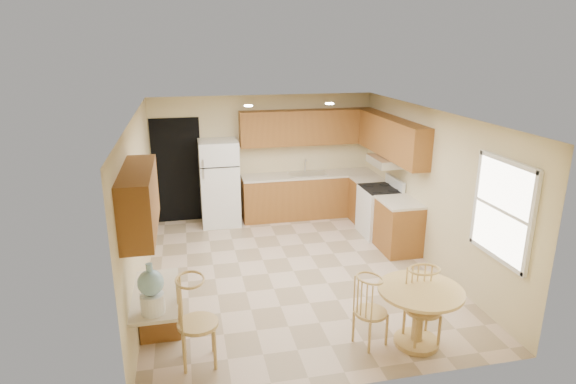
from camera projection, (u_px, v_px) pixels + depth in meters
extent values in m
plane|color=#C7AB90|center=(294.00, 271.00, 7.66)|extent=(5.50, 5.50, 0.00)
cube|color=white|center=(294.00, 114.00, 6.92)|extent=(4.50, 5.50, 0.02)
cube|color=#C6B486|center=(264.00, 157.00, 9.86)|extent=(4.50, 0.02, 2.50)
cube|color=#C6B486|center=(356.00, 280.00, 4.73)|extent=(4.50, 0.02, 2.50)
cube|color=#C6B486|center=(140.00, 207.00, 6.84)|extent=(0.02, 5.50, 2.50)
cube|color=#C6B486|center=(430.00, 187.00, 7.75)|extent=(0.02, 5.50, 2.50)
cube|color=black|center=(177.00, 171.00, 9.55)|extent=(0.90, 0.02, 2.10)
cube|color=#935B25|center=(308.00, 196.00, 10.00)|extent=(2.75, 0.60, 0.87)
cube|color=beige|center=(309.00, 175.00, 9.86)|extent=(2.75, 0.63, 0.04)
cube|color=#935B25|center=(367.00, 201.00, 9.66)|extent=(0.60, 0.59, 0.87)
cube|color=beige|center=(369.00, 180.00, 9.53)|extent=(0.63, 0.59, 0.04)
cube|color=#935B25|center=(398.00, 227.00, 8.30)|extent=(0.60, 0.80, 0.87)
cube|color=beige|center=(400.00, 202.00, 8.17)|extent=(0.63, 0.80, 0.04)
cube|color=#935B25|center=(308.00, 127.00, 9.70)|extent=(2.75, 0.33, 0.70)
cube|color=#935B25|center=(392.00, 137.00, 8.67)|extent=(0.33, 2.42, 0.70)
cube|color=#935B25|center=(139.00, 200.00, 5.20)|extent=(0.33, 1.40, 0.70)
cube|color=silver|center=(307.00, 174.00, 9.85)|extent=(0.78, 0.44, 0.01)
cube|color=silver|center=(386.00, 161.00, 8.75)|extent=(0.50, 0.76, 0.14)
cube|color=#935B25|center=(159.00, 308.00, 5.92)|extent=(0.48, 0.42, 0.72)
cube|color=beige|center=(155.00, 295.00, 5.45)|extent=(0.50, 1.20, 0.04)
cube|color=white|center=(503.00, 210.00, 5.94)|extent=(0.05, 1.00, 1.20)
cube|color=white|center=(509.00, 161.00, 5.76)|extent=(0.05, 1.10, 0.06)
cube|color=white|center=(496.00, 256.00, 6.13)|extent=(0.05, 1.10, 0.06)
cube|color=white|center=(531.00, 225.00, 5.45)|extent=(0.05, 0.06, 1.28)
cube|color=white|center=(477.00, 197.00, 6.44)|extent=(0.05, 0.06, 1.28)
cylinder|color=white|center=(248.00, 106.00, 7.95)|extent=(0.14, 0.14, 0.02)
cylinder|color=white|center=(330.00, 104.00, 8.23)|extent=(0.14, 0.14, 0.02)
cube|color=white|center=(220.00, 183.00, 9.46)|extent=(0.75, 0.70, 1.69)
cube|color=black|center=(220.00, 168.00, 9.01)|extent=(0.73, 0.01, 0.02)
cube|color=silver|center=(204.00, 174.00, 8.97)|extent=(0.03, 0.03, 0.18)
cube|color=silver|center=(203.00, 163.00, 8.91)|extent=(0.03, 0.03, 0.14)
cube|color=white|center=(379.00, 212.00, 9.02)|extent=(0.65, 0.76, 0.90)
cube|color=black|center=(381.00, 188.00, 8.89)|extent=(0.64, 0.75, 0.02)
cube|color=white|center=(395.00, 183.00, 8.91)|extent=(0.06, 0.76, 0.18)
cylinder|color=tan|center=(416.00, 341.00, 5.81)|extent=(0.54, 0.54, 0.06)
cylinder|color=tan|center=(418.00, 317.00, 5.71)|extent=(0.13, 0.13, 0.66)
cylinder|color=tan|center=(421.00, 290.00, 5.60)|extent=(1.00, 1.00, 0.04)
cylinder|color=tan|center=(371.00, 313.00, 5.70)|extent=(0.39, 0.39, 0.04)
cylinder|color=tan|center=(355.00, 323.00, 5.87)|extent=(0.03, 0.03, 0.42)
cylinder|color=tan|center=(376.00, 320.00, 5.92)|extent=(0.03, 0.03, 0.42)
cylinder|color=tan|center=(363.00, 336.00, 5.61)|extent=(0.03, 0.03, 0.42)
cylinder|color=tan|center=(385.00, 333.00, 5.66)|extent=(0.03, 0.03, 0.42)
cylinder|color=tan|center=(423.00, 310.00, 5.69)|extent=(0.42, 0.42, 0.04)
cylinder|color=tan|center=(404.00, 321.00, 5.87)|extent=(0.04, 0.04, 0.45)
cylinder|color=tan|center=(427.00, 318.00, 5.93)|extent=(0.04, 0.04, 0.45)
cylinder|color=tan|center=(415.00, 335.00, 5.59)|extent=(0.04, 0.04, 0.45)
cylinder|color=tan|center=(439.00, 332.00, 5.65)|extent=(0.04, 0.04, 0.45)
cylinder|color=tan|center=(198.00, 324.00, 5.34)|extent=(0.46, 0.46, 0.04)
cylinder|color=tan|center=(184.00, 336.00, 5.53)|extent=(0.04, 0.04, 0.49)
cylinder|color=tan|center=(213.00, 333.00, 5.60)|extent=(0.04, 0.04, 0.49)
cylinder|color=tan|center=(184.00, 354.00, 5.23)|extent=(0.04, 0.04, 0.49)
cylinder|color=tan|center=(215.00, 350.00, 5.29)|extent=(0.04, 0.04, 0.49)
cylinder|color=white|center=(153.00, 303.00, 5.02)|extent=(0.25, 0.25, 0.21)
sphere|color=#87BCD1|center=(151.00, 283.00, 4.95)|extent=(0.27, 0.27, 0.27)
cylinder|color=#87BCD1|center=(149.00, 267.00, 4.90)|extent=(0.07, 0.07, 0.08)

